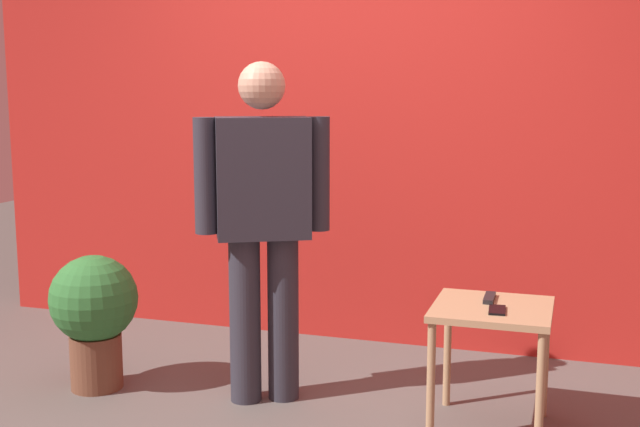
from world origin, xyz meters
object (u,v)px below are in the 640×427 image
potted_plant (94,310)px  side_table (492,326)px  standing_person (263,215)px  cell_phone (497,310)px  tv_remote (489,298)px

potted_plant → side_table: bearing=2.8°
standing_person → cell_phone: bearing=-5.6°
potted_plant → standing_person: bearing=8.3°
tv_remote → side_table: bearing=-77.8°
standing_person → tv_remote: size_ratio=9.62×
standing_person → side_table: bearing=-1.6°
cell_phone → potted_plant: potted_plant is taller
side_table → tv_remote: bearing=103.4°
tv_remote → potted_plant: bearing=-175.5°
standing_person → tv_remote: bearing=3.7°
side_table → tv_remote: 0.14m
side_table → cell_phone: bearing=-70.2°
cell_phone → side_table: bearing=105.3°
side_table → cell_phone: cell_phone is taller
side_table → standing_person: bearing=178.4°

